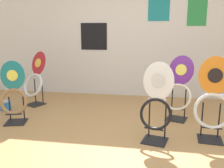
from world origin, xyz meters
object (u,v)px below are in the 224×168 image
toilet_seat_display_orange_sun (213,101)px  toilet_seat_display_purple_note (179,88)px  toilet_seat_display_teal_sax (14,95)px  toilet_seat_display_crimson_swirl (35,81)px  paint_can (6,105)px  toilet_seat_display_white_plain (157,104)px

toilet_seat_display_orange_sun → toilet_seat_display_purple_note: size_ratio=1.08×
toilet_seat_display_teal_sax → toilet_seat_display_crimson_swirl: (-0.12, 0.88, 0.01)m
toilet_seat_display_orange_sun → paint_can: bearing=168.3°
toilet_seat_display_teal_sax → toilet_seat_display_white_plain: size_ratio=0.94×
toilet_seat_display_crimson_swirl → toilet_seat_display_orange_sun: bearing=-20.2°
toilet_seat_display_purple_note → toilet_seat_display_crimson_swirl: bearing=172.8°
toilet_seat_display_orange_sun → toilet_seat_display_white_plain: (-0.65, -0.13, -0.03)m
paint_can → toilet_seat_display_teal_sax: bearing=-46.9°
toilet_seat_display_orange_sun → paint_can: toilet_seat_display_orange_sun is taller
toilet_seat_display_white_plain → toilet_seat_display_orange_sun: bearing=11.5°
toilet_seat_display_purple_note → paint_can: 2.79m
toilet_seat_display_crimson_swirl → toilet_seat_display_purple_note: 2.42m
toilet_seat_display_orange_sun → toilet_seat_display_teal_sax: toilet_seat_display_orange_sun is taller
paint_can → toilet_seat_display_orange_sun: bearing=-11.7°
toilet_seat_display_teal_sax → toilet_seat_display_purple_note: (2.28, 0.57, 0.05)m
toilet_seat_display_orange_sun → paint_can: 3.18m
toilet_seat_display_orange_sun → toilet_seat_display_teal_sax: 2.61m
toilet_seat_display_teal_sax → paint_can: 0.77m
toilet_seat_display_orange_sun → toilet_seat_display_crimson_swirl: (-2.73, 1.01, -0.06)m
toilet_seat_display_white_plain → paint_can: size_ratio=5.45×
toilet_seat_display_teal_sax → paint_can: bearing=133.1°
toilet_seat_display_orange_sun → toilet_seat_display_white_plain: size_ratio=1.07×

